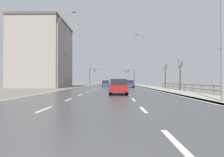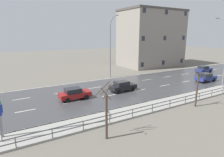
{
  "view_description": "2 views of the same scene",
  "coord_description": "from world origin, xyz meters",
  "px_view_note": "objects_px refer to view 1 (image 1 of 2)",
  "views": [
    {
      "loc": [
        1.01,
        -2.88,
        1.36
      ],
      "look_at": [
        0.12,
        60.85,
        2.14
      ],
      "focal_mm": 34.94,
      "sensor_mm": 36.0,
      "label": 1
    },
    {
      "loc": [
        24.37,
        11.31,
        8.43
      ],
      "look_at": [
        0.0,
        25.45,
        1.8
      ],
      "focal_mm": 30.2,
      "sensor_mm": 36.0,
      "label": 2
    }
  ],
  "objects_px": {
    "car_near_right": "(118,85)",
    "traffic_signal_right": "(131,74)",
    "car_mid_centre": "(118,87)",
    "car_far_right": "(106,83)",
    "car_near_left": "(129,84)",
    "brick_building": "(43,55)",
    "street_lamp_left_bank": "(59,52)",
    "street_lamp_distant": "(133,70)",
    "street_lamp_midground": "(146,62)",
    "car_far_left": "(116,83)",
    "street_lamp_foreground": "(220,11)",
    "traffic_signal_left": "(92,74)"
  },
  "relations": [
    {
      "from": "car_near_right",
      "to": "traffic_signal_right",
      "type": "bearing_deg",
      "value": 81.87
    },
    {
      "from": "street_lamp_distant",
      "to": "car_far_left",
      "type": "distance_m",
      "value": 17.25
    },
    {
      "from": "street_lamp_distant",
      "to": "car_near_right",
      "type": "height_order",
      "value": "street_lamp_distant"
    },
    {
      "from": "traffic_signal_left",
      "to": "car_near_right",
      "type": "bearing_deg",
      "value": -79.62
    },
    {
      "from": "street_lamp_left_bank",
      "to": "brick_building",
      "type": "relative_size",
      "value": 0.72
    },
    {
      "from": "street_lamp_foreground",
      "to": "street_lamp_distant",
      "type": "distance_m",
      "value": 63.04
    },
    {
      "from": "street_lamp_distant",
      "to": "traffic_signal_right",
      "type": "bearing_deg",
      "value": 141.02
    },
    {
      "from": "car_far_right",
      "to": "brick_building",
      "type": "relative_size",
      "value": 0.25
    },
    {
      "from": "traffic_signal_left",
      "to": "car_far_right",
      "type": "height_order",
      "value": "traffic_signal_left"
    },
    {
      "from": "street_lamp_foreground",
      "to": "traffic_signal_right",
      "type": "xyz_separation_m",
      "value": [
        -0.79,
        63.64,
        -1.82
      ]
    },
    {
      "from": "street_lamp_foreground",
      "to": "car_near_right",
      "type": "height_order",
      "value": "street_lamp_foreground"
    },
    {
      "from": "street_lamp_midground",
      "to": "car_near_left",
      "type": "relative_size",
      "value": 2.7
    },
    {
      "from": "car_near_left",
      "to": "car_near_right",
      "type": "relative_size",
      "value": 0.99
    },
    {
      "from": "car_mid_centre",
      "to": "car_near_right",
      "type": "xyz_separation_m",
      "value": [
        0.05,
        7.57,
        0.0
      ]
    },
    {
      "from": "street_lamp_left_bank",
      "to": "traffic_signal_right",
      "type": "bearing_deg",
      "value": 72.54
    },
    {
      "from": "street_lamp_midground",
      "to": "traffic_signal_left",
      "type": "height_order",
      "value": "street_lamp_midground"
    },
    {
      "from": "traffic_signal_right",
      "to": "car_far_right",
      "type": "bearing_deg",
      "value": -108.2
    },
    {
      "from": "street_lamp_distant",
      "to": "car_mid_centre",
      "type": "bearing_deg",
      "value": -96.32
    },
    {
      "from": "street_lamp_left_bank",
      "to": "street_lamp_distant",
      "type": "bearing_deg",
      "value": 71.43
    },
    {
      "from": "traffic_signal_left",
      "to": "car_near_right",
      "type": "xyz_separation_m",
      "value": [
        8.61,
        -46.99,
        -2.98
      ]
    },
    {
      "from": "street_lamp_foreground",
      "to": "street_lamp_left_bank",
      "type": "bearing_deg",
      "value": 128.17
    },
    {
      "from": "car_far_right",
      "to": "car_near_right",
      "type": "xyz_separation_m",
      "value": [
        2.69,
        -23.52,
        0.0
      ]
    },
    {
      "from": "car_mid_centre",
      "to": "brick_building",
      "type": "relative_size",
      "value": 0.25
    },
    {
      "from": "car_near_left",
      "to": "brick_building",
      "type": "height_order",
      "value": "brick_building"
    },
    {
      "from": "brick_building",
      "to": "traffic_signal_left",
      "type": "bearing_deg",
      "value": 73.06
    },
    {
      "from": "traffic_signal_left",
      "to": "street_lamp_foreground",
      "type": "bearing_deg",
      "value": -76.89
    },
    {
      "from": "street_lamp_foreground",
      "to": "car_far_left",
      "type": "distance_m",
      "value": 48.15
    },
    {
      "from": "car_mid_centre",
      "to": "car_near_left",
      "type": "bearing_deg",
      "value": 83.72
    },
    {
      "from": "traffic_signal_right",
      "to": "car_mid_centre",
      "type": "height_order",
      "value": "traffic_signal_right"
    },
    {
      "from": "street_lamp_foreground",
      "to": "street_lamp_midground",
      "type": "relative_size",
      "value": 1.05
    },
    {
      "from": "car_far_left",
      "to": "car_near_left",
      "type": "height_order",
      "value": "same"
    },
    {
      "from": "brick_building",
      "to": "street_lamp_left_bank",
      "type": "bearing_deg",
      "value": -65.08
    },
    {
      "from": "car_mid_centre",
      "to": "traffic_signal_right",
      "type": "bearing_deg",
      "value": 84.66
    },
    {
      "from": "car_mid_centre",
      "to": "car_near_left",
      "type": "relative_size",
      "value": 1.0
    },
    {
      "from": "traffic_signal_left",
      "to": "brick_building",
      "type": "relative_size",
      "value": 0.36
    },
    {
      "from": "street_lamp_left_bank",
      "to": "brick_building",
      "type": "distance_m",
      "value": 19.0
    },
    {
      "from": "street_lamp_distant",
      "to": "brick_building",
      "type": "bearing_deg",
      "value": -130.23
    },
    {
      "from": "car_mid_centre",
      "to": "car_far_right",
      "type": "bearing_deg",
      "value": 94.99
    },
    {
      "from": "street_lamp_midground",
      "to": "car_far_left",
      "type": "distance_m",
      "value": 17.72
    },
    {
      "from": "traffic_signal_left",
      "to": "street_lamp_midground",
      "type": "bearing_deg",
      "value": -65.01
    },
    {
      "from": "street_lamp_midground",
      "to": "brick_building",
      "type": "bearing_deg",
      "value": 168.71
    },
    {
      "from": "car_mid_centre",
      "to": "car_near_right",
      "type": "bearing_deg",
      "value": 89.77
    },
    {
      "from": "traffic_signal_right",
      "to": "traffic_signal_left",
      "type": "relative_size",
      "value": 0.96
    },
    {
      "from": "traffic_signal_left",
      "to": "car_far_left",
      "type": "bearing_deg",
      "value": -60.92
    },
    {
      "from": "car_far_right",
      "to": "car_near_left",
      "type": "distance_m",
      "value": 8.94
    },
    {
      "from": "street_lamp_distant",
      "to": "traffic_signal_right",
      "type": "relative_size",
      "value": 1.96
    },
    {
      "from": "car_far_left",
      "to": "car_near_left",
      "type": "relative_size",
      "value": 1.01
    },
    {
      "from": "car_mid_centre",
      "to": "car_near_left",
      "type": "xyz_separation_m",
      "value": [
        2.7,
        23.92,
        0.0
      ]
    },
    {
      "from": "street_lamp_left_bank",
      "to": "car_mid_centre",
      "type": "xyz_separation_m",
      "value": [
        8.77,
        -10.52,
        -4.93
      ]
    },
    {
      "from": "car_near_left",
      "to": "street_lamp_left_bank",
      "type": "bearing_deg",
      "value": -130.38
    }
  ]
}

